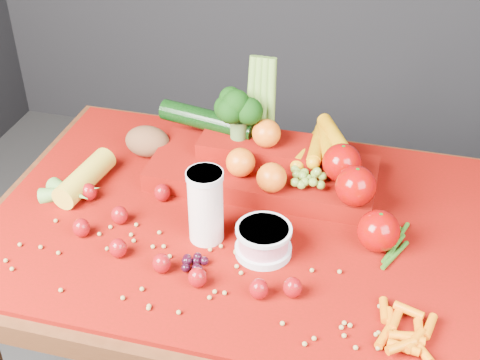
% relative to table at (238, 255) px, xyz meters
% --- Properties ---
extents(table, '(1.10, 0.80, 0.75)m').
position_rel_table_xyz_m(table, '(0.00, 0.00, 0.00)').
color(table, '#361B0C').
rests_on(table, ground).
extents(red_cloth, '(1.05, 0.75, 0.01)m').
position_rel_table_xyz_m(red_cloth, '(0.00, 0.00, 0.10)').
color(red_cloth, '#790404').
rests_on(red_cloth, table).
extents(milk_glass, '(0.08, 0.08, 0.16)m').
position_rel_table_xyz_m(milk_glass, '(-0.05, -0.08, 0.19)').
color(milk_glass, silver).
rests_on(milk_glass, red_cloth).
extents(yogurt_bowl, '(0.12, 0.12, 0.06)m').
position_rel_table_xyz_m(yogurt_bowl, '(0.08, -0.09, 0.14)').
color(yogurt_bowl, silver).
rests_on(yogurt_bowl, red_cloth).
extents(strawberry_scatter, '(0.54, 0.28, 0.05)m').
position_rel_table_xyz_m(strawberry_scatter, '(-0.12, -0.14, 0.13)').
color(strawberry_scatter, maroon).
rests_on(strawberry_scatter, red_cloth).
extents(dark_grape_cluster, '(0.06, 0.05, 0.03)m').
position_rel_table_xyz_m(dark_grape_cluster, '(-0.05, -0.17, 0.12)').
color(dark_grape_cluster, black).
rests_on(dark_grape_cluster, red_cloth).
extents(soybean_scatter, '(0.84, 0.24, 0.01)m').
position_rel_table_xyz_m(soybean_scatter, '(0.00, -0.20, 0.11)').
color(soybean_scatter, '#9E8844').
rests_on(soybean_scatter, red_cloth).
extents(corn_ear, '(0.20, 0.24, 0.06)m').
position_rel_table_xyz_m(corn_ear, '(-0.38, -0.01, 0.13)').
color(corn_ear, gold).
rests_on(corn_ear, red_cloth).
extents(potato, '(0.11, 0.08, 0.08)m').
position_rel_table_xyz_m(potato, '(-0.28, 0.19, 0.15)').
color(potato, brown).
rests_on(potato, red_cloth).
extents(baby_carrot_pile, '(0.18, 0.17, 0.03)m').
position_rel_table_xyz_m(baby_carrot_pile, '(0.37, -0.24, 0.12)').
color(baby_carrot_pile, '#D76807').
rests_on(baby_carrot_pile, red_cloth).
extents(green_bean_pile, '(0.14, 0.12, 0.01)m').
position_rel_table_xyz_m(green_bean_pile, '(0.35, -0.01, 0.11)').
color(green_bean_pile, '#275D15').
rests_on(green_bean_pile, red_cloth).
extents(produce_mound, '(0.61, 0.36, 0.27)m').
position_rel_table_xyz_m(produce_mound, '(0.05, 0.15, 0.17)').
color(produce_mound, '#790404').
rests_on(produce_mound, red_cloth).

